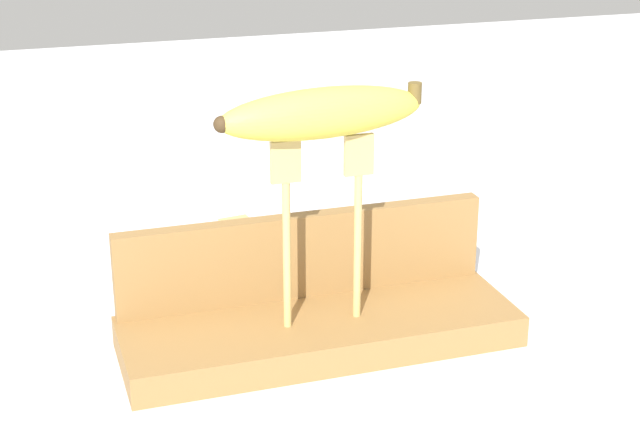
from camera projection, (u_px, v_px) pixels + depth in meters
name	position (u px, v px, depth m)	size (l,w,h in m)	color
ground_plane	(320.00, 346.00, 0.91)	(3.00, 3.00, 0.00)	silver
wooden_board	(320.00, 331.00, 0.91)	(0.36, 0.12, 0.03)	olive
board_backstop	(303.00, 255.00, 0.93)	(0.35, 0.02, 0.08)	olive
fork_stand_center	(323.00, 214.00, 0.86)	(0.09, 0.01, 0.17)	tan
banana_raised_center	(323.00, 113.00, 0.83)	(0.19, 0.06, 0.04)	#DBD147
fork_fallen_far	(205.00, 225.00, 1.19)	(0.16, 0.04, 0.01)	tan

